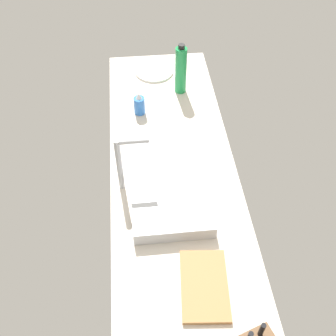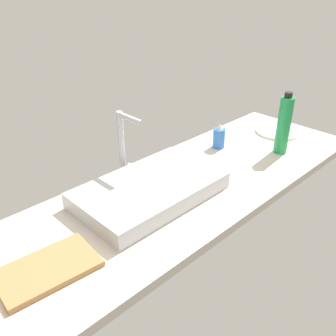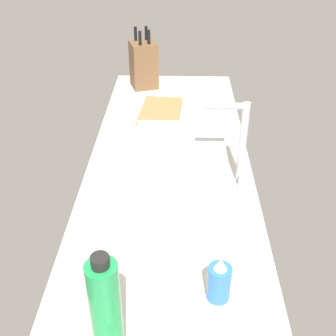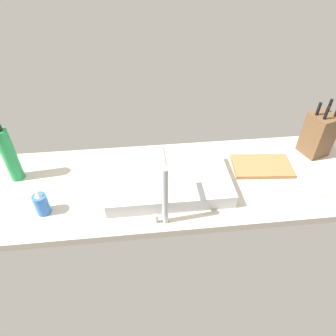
{
  "view_description": "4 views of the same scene",
  "coord_description": "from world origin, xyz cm",
  "views": [
    {
      "loc": [
        -116.98,
        14.59,
        138.0
      ],
      "look_at": [
        -1.43,
        2.97,
        10.36
      ],
      "focal_mm": 43.46,
      "sensor_mm": 36.0,
      "label": 1
    },
    {
      "loc": [
        -83.27,
        -83.46,
        78.82
      ],
      "look_at": [
        1.35,
        2.67,
        12.78
      ],
      "focal_mm": 39.93,
      "sensor_mm": 36.0,
      "label": 2
    },
    {
      "loc": [
        113.11,
        3.13,
        83.68
      ],
      "look_at": [
        0.35,
        -0.03,
        10.51
      ],
      "focal_mm": 46.21,
      "sensor_mm": 36.0,
      "label": 3
    },
    {
      "loc": [
        3.29,
        100.44,
        97.7
      ],
      "look_at": [
        -7.81,
        -2.22,
        9.45
      ],
      "focal_mm": 32.58,
      "sensor_mm": 36.0,
      "label": 4
    }
  ],
  "objects": [
    {
      "name": "dish_towel",
      "position": [
        -79.76,
        10.43,
        4.1
      ],
      "size": [
        19.36,
        13.88,
        1.2
      ],
      "primitive_type": "cube",
      "rotation": [
        0.0,
        0.0,
        -0.01
      ],
      "color": "white",
      "rests_on": "countertop_slab"
    },
    {
      "name": "faucet",
      "position": [
        -3.89,
        21.6,
        19.53
      ],
      "size": [
        5.5,
        13.73,
        27.32
      ],
      "color": "#B7BABF",
      "rests_on": "countertop_slab"
    },
    {
      "name": "sink_basin",
      "position": [
        -7.24,
        3.37,
        6.65
      ],
      "size": [
        53.13,
        31.74,
        6.3
      ],
      "primitive_type": "cube",
      "color": "#B7BABF",
      "rests_on": "countertop_slab"
    },
    {
      "name": "knife_block",
      "position": [
        -82.42,
        -13.77,
        14.39
      ],
      "size": [
        14.32,
        14.49,
        27.5
      ],
      "rotation": [
        0.0,
        0.0,
        0.33
      ],
      "color": "brown",
      "rests_on": "countertop_slab"
    },
    {
      "name": "water_bottle",
      "position": [
        60.47,
        -9.95,
        16.71
      ],
      "size": [
        6.01,
        6.01,
        27.92
      ],
      "color": "#1E8E47",
      "rests_on": "countertop_slab"
    },
    {
      "name": "cutting_board",
      "position": [
        -52.9,
        -4.73,
        4.4
      ],
      "size": [
        28.48,
        18.82,
        1.8
      ],
      "primitive_type": "cube",
      "rotation": [
        0.0,
        0.0,
        -0.09
      ],
      "color": "#9E7042",
      "rests_on": "countertop_slab"
    },
    {
      "name": "soap_bottle",
      "position": [
        44.41,
        12.84,
        8.57
      ],
      "size": [
        5.57,
        5.57,
        11.93
      ],
      "color": "blue",
      "rests_on": "countertop_slab"
    },
    {
      "name": "countertop_slab",
      "position": [
        0.0,
        0.0,
        1.75
      ],
      "size": [
        192.93,
        56.07,
        3.5
      ],
      "primitive_type": "cube",
      "color": "beige",
      "rests_on": "ground"
    }
  ]
}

